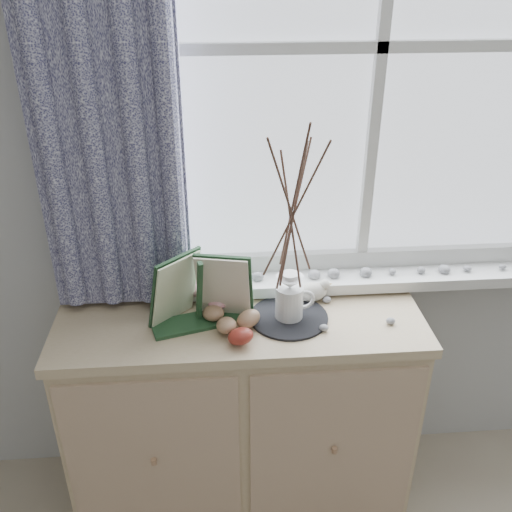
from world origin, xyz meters
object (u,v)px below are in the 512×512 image
at_px(botanical_book, 199,294).
at_px(toadstool_cluster, 204,291).
at_px(sideboard, 241,414).
at_px(twig_pitcher, 292,208).

bearing_deg(botanical_book, toadstool_cluster, 69.64).
distance_m(sideboard, toadstool_cluster, 0.50).
relative_size(botanical_book, toadstool_cluster, 2.39).
bearing_deg(twig_pitcher, sideboard, 164.58).
xyz_separation_m(sideboard, toadstool_cluster, (-0.11, 0.08, 0.48)).
bearing_deg(twig_pitcher, toadstool_cluster, 151.36).
bearing_deg(toadstool_cluster, botanical_book, -94.63).
relative_size(sideboard, twig_pitcher, 1.77).
distance_m(sideboard, botanical_book, 0.57).
bearing_deg(sideboard, toadstool_cluster, 145.27).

